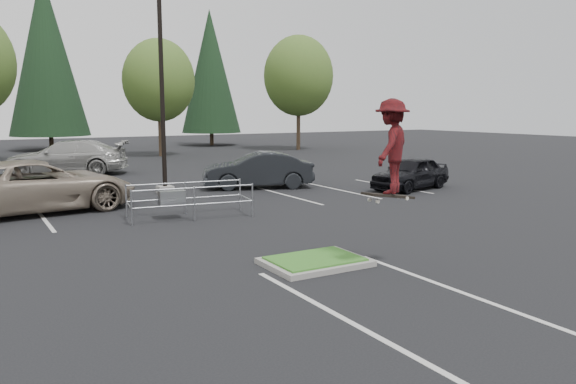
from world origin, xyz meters
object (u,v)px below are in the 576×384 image
light_pole (162,80)px  car_r_black (411,173)px  skateboarder (390,147)px  car_r_charc (258,170)px  decid_d (298,78)px  cart_corral (176,197)px  decid_c (159,83)px  conif_b (46,54)px  car_far_silver (69,157)px  conif_c (210,72)px  car_l_tan (37,186)px

light_pole → car_r_black: size_ratio=2.47×
skateboarder → car_r_charc: size_ratio=0.46×
decid_d → cart_corral: decid_d is taller
light_pole → car_r_black: 11.07m
decid_c → cart_corral: (-6.86, -23.16, -4.58)m
conif_b → car_far_silver: (-1.73, -19.46, -6.95)m
skateboarder → car_r_charc: (3.30, 12.50, -1.85)m
decid_c → skateboarder: decid_c is taller
light_pole → conif_b: conif_b is taller
conif_b → car_r_black: 34.90m
conif_c → car_l_tan: 35.30m
car_r_black → car_far_silver: (-11.73, 13.20, 0.20)m
conif_b → conif_c: bearing=-4.1°
car_r_black → car_l_tan: bearing=-112.9°
car_r_charc → conif_b: bearing=-151.7°
decid_d → conif_c: 10.04m
light_pole → skateboarder: bearing=-86.9°
skateboarder → car_far_silver: 22.30m
decid_d → cart_corral: 30.71m
conif_c → car_r_black: bearing=-97.2°
conif_b → skateboarder: size_ratio=6.71×
conif_b → car_l_tan: size_ratio=2.30×
conif_c → skateboarder: size_ratio=5.79×
light_pole → decid_c: bearing=72.9°
conif_c → cart_corral: 36.56m
conif_c → car_far_silver: (-15.73, -18.46, -5.95)m
decid_d → car_r_black: decid_d is taller
light_pole → car_far_silver: size_ratio=1.64×
conif_b → light_pole: bearing=-89.0°
decid_c → car_r_charc: size_ratio=1.77×
car_far_silver → conif_b: bearing=-162.2°
decid_d → car_l_tan: (-22.49, -20.30, -5.03)m
decid_d → car_far_silver: bearing=-154.8°
decid_c → car_r_charc: decid_c is taller
decid_d → car_far_silver: decid_d is taller
conif_c → car_r_black: conif_c is taller
decid_c → car_l_tan: (-10.49, -19.80, -4.38)m
car_r_charc → car_r_black: bearing=75.8°
cart_corral → car_far_silver: bearing=101.3°
car_r_black → car_r_charc: bearing=-137.9°
decid_d → car_r_charc: size_ratio=2.00×
light_pole → skateboarder: 13.16m
decid_c → car_r_black: decid_c is taller
car_far_silver → car_r_black: bearing=64.5°
skateboarder → car_r_black: skateboarder is taller
conif_c → car_r_charc: 30.18m
decid_c → conif_b: (-5.99, 10.67, 2.59)m
decid_c → car_far_silver: 12.49m
conif_b → car_r_black: bearing=-73.0°
conif_c → car_r_charc: size_ratio=2.65×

